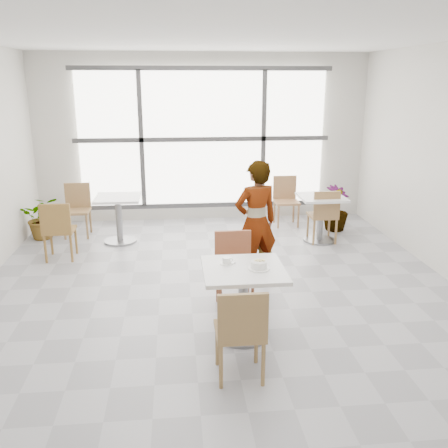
{
  "coord_description": "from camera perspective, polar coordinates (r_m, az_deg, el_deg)",
  "views": [
    {
      "loc": [
        -0.52,
        -5.42,
        2.52
      ],
      "look_at": [
        0.0,
        -0.3,
        1.0
      ],
      "focal_mm": 39.1,
      "sensor_mm": 36.0,
      "label": 1
    }
  ],
  "objects": [
    {
      "name": "coffee_cup",
      "position": [
        4.9,
        0.32,
        -4.35
      ],
      "size": [
        0.16,
        0.13,
        0.07
      ],
      "color": "white",
      "rests_on": "main_table"
    },
    {
      "name": "chair_near",
      "position": [
        4.22,
        2.0,
        -12.13
      ],
      "size": [
        0.42,
        0.42,
        0.87
      ],
      "rotation": [
        0.0,
        0.0,
        3.14
      ],
      "color": "olive",
      "rests_on": "ground"
    },
    {
      "name": "wall_back",
      "position": [
        8.99,
        -2.49,
        9.94
      ],
      "size": [
        6.0,
        0.0,
        6.0
      ],
      "primitive_type": "plane",
      "rotation": [
        1.57,
        0.0,
        0.0
      ],
      "color": "silver",
      "rests_on": "ground"
    },
    {
      "name": "bg_table_left",
      "position": [
        7.96,
        -12.22,
        1.3
      ],
      "size": [
        0.7,
        0.7,
        0.75
      ],
      "color": "white",
      "rests_on": "ground"
    },
    {
      "name": "bg_chair_right_near",
      "position": [
        7.89,
        11.63,
        1.3
      ],
      "size": [
        0.42,
        0.42,
        0.87
      ],
      "rotation": [
        0.0,
        0.0,
        3.14
      ],
      "color": "#987043",
      "rests_on": "ground"
    },
    {
      "name": "main_table",
      "position": [
        4.9,
        2.28,
        -7.64
      ],
      "size": [
        0.8,
        0.8,
        0.75
      ],
      "color": "silver",
      "rests_on": "ground"
    },
    {
      "name": "person",
      "position": [
        6.17,
        3.75,
        0.17
      ],
      "size": [
        0.66,
        0.53,
        1.59
      ],
      "primitive_type": "imported",
      "rotation": [
        0.0,
        0.0,
        3.43
      ],
      "color": "black",
      "rests_on": "ground"
    },
    {
      "name": "plant_left",
      "position": [
        8.54,
        -20.39,
        0.76
      ],
      "size": [
        0.71,
        0.64,
        0.72
      ],
      "primitive_type": "imported",
      "rotation": [
        0.0,
        0.0,
        0.12
      ],
      "color": "#407635",
      "rests_on": "ground"
    },
    {
      "name": "ceiling",
      "position": [
        5.46,
        -0.34,
        21.5
      ],
      "size": [
        7.0,
        7.0,
        0.0
      ],
      "primitive_type": "plane",
      "rotation": [
        3.14,
        0.0,
        0.0
      ],
      "color": "white",
      "rests_on": "ground"
    },
    {
      "name": "chair_far",
      "position": [
        5.58,
        1.16,
        -4.74
      ],
      "size": [
        0.42,
        0.42,
        0.87
      ],
      "color": "#985234",
      "rests_on": "ground"
    },
    {
      "name": "bg_table_right",
      "position": [
        7.98,
        11.26,
        1.38
      ],
      "size": [
        0.7,
        0.7,
        0.75
      ],
      "color": "white",
      "rests_on": "ground"
    },
    {
      "name": "floor",
      "position": [
        6.0,
        -0.29,
        -8.38
      ],
      "size": [
        7.0,
        7.0,
        0.0
      ],
      "primitive_type": "plane",
      "color": "#9E9EA5",
      "rests_on": "ground"
    },
    {
      "name": "bg_chair_right_far",
      "position": [
        8.85,
        7.22,
        3.14
      ],
      "size": [
        0.42,
        0.42,
        0.87
      ],
      "color": "#A4764D",
      "rests_on": "ground"
    },
    {
      "name": "oatmeal_bowl",
      "position": [
        4.77,
        4.11,
        -4.79
      ],
      "size": [
        0.21,
        0.21,
        0.09
      ],
      "color": "white",
      "rests_on": "main_table"
    },
    {
      "name": "bg_chair_left_near",
      "position": [
        7.36,
        -18.84,
        -0.36
      ],
      "size": [
        0.42,
        0.42,
        0.87
      ],
      "rotation": [
        0.0,
        0.0,
        3.14
      ],
      "color": "olive",
      "rests_on": "ground"
    },
    {
      "name": "bg_chair_left_far",
      "position": [
        8.52,
        -16.78,
        2.04
      ],
      "size": [
        0.42,
        0.42,
        0.87
      ],
      "color": "#9D764A",
      "rests_on": "ground"
    },
    {
      "name": "plant_right",
      "position": [
        8.66,
        12.91,
        1.8
      ],
      "size": [
        0.58,
        0.58,
        0.78
      ],
      "primitive_type": "imported",
      "rotation": [
        0.0,
        0.0,
        0.43
      ],
      "color": "#567E44",
      "rests_on": "ground"
    },
    {
      "name": "window",
      "position": [
        8.93,
        -2.46,
        9.89
      ],
      "size": [
        4.6,
        0.07,
        2.52
      ],
      "color": "white",
      "rests_on": "ground"
    },
    {
      "name": "wall_front",
      "position": [
        2.23,
        8.49,
        -10.93
      ],
      "size": [
        6.0,
        0.0,
        6.0
      ],
      "primitive_type": "plane",
      "rotation": [
        -1.57,
        0.0,
        0.0
      ],
      "color": "silver",
      "rests_on": "ground"
    }
  ]
}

